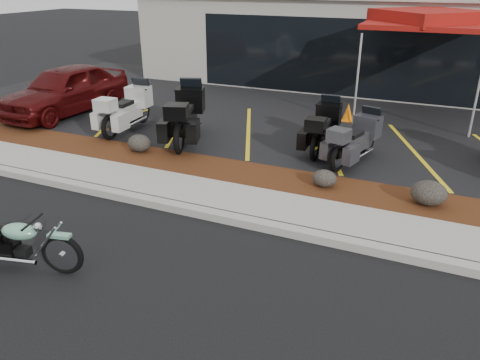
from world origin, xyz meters
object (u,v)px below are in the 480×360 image
at_px(hero_cruiser, 62,249).
at_px(touring_white, 142,101).
at_px(traffic_cone, 348,112).
at_px(parked_car, 65,89).
at_px(popup_canopy, 428,20).

distance_m(hero_cruiser, touring_white, 7.35).
relative_size(hero_cruiser, traffic_cone, 4.85).
bearing_deg(parked_car, hero_cruiser, -44.00).
height_order(traffic_cone, popup_canopy, popup_canopy).
relative_size(parked_car, popup_canopy, 1.07).
relative_size(touring_white, traffic_cone, 4.37).
bearing_deg(touring_white, parked_car, 87.50).
bearing_deg(hero_cruiser, touring_white, 102.16).
distance_m(traffic_cone, popup_canopy, 3.35).
height_order(hero_cruiser, popup_canopy, popup_canopy).
distance_m(hero_cruiser, popup_canopy, 11.59).
distance_m(parked_car, traffic_cone, 8.62).
bearing_deg(traffic_cone, parked_car, -162.13).
height_order(parked_car, traffic_cone, parked_car).
xyz_separation_m(hero_cruiser, traffic_cone, (2.31, 9.24, -0.03)).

